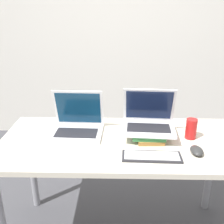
% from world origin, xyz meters
% --- Properties ---
extents(wall_back, '(8.00, 0.05, 2.70)m').
position_xyz_m(wall_back, '(0.00, 1.99, 1.35)').
color(wall_back, silver).
rests_on(wall_back, ground_plane).
extents(desk, '(1.45, 0.68, 0.73)m').
position_xyz_m(desk, '(0.00, 0.34, 0.65)').
color(desk, beige).
rests_on(desk, ground_plane).
extents(laptop_left, '(0.32, 0.27, 0.27)m').
position_xyz_m(laptop_left, '(-0.28, 0.44, 0.78)').
color(laptop_left, silver).
rests_on(laptop_left, desk).
extents(book_stack, '(0.20, 0.24, 0.05)m').
position_xyz_m(book_stack, '(0.16, 0.38, 0.76)').
color(book_stack, olive).
rests_on(book_stack, desk).
extents(laptop_on_books, '(0.33, 0.27, 0.24)m').
position_xyz_m(laptop_on_books, '(0.16, 0.40, 0.83)').
color(laptop_on_books, silver).
rests_on(laptop_on_books, book_stack).
extents(wireless_keyboard, '(0.31, 0.12, 0.01)m').
position_xyz_m(wireless_keyboard, '(0.15, 0.15, 0.74)').
color(wireless_keyboard, '#28282D').
rests_on(wireless_keyboard, desk).
extents(mouse, '(0.07, 0.10, 0.04)m').
position_xyz_m(mouse, '(0.40, 0.19, 0.75)').
color(mouse, '#2D2D2D').
rests_on(mouse, desk).
extents(soda_can, '(0.07, 0.07, 0.12)m').
position_xyz_m(soda_can, '(0.41, 0.38, 0.79)').
color(soda_can, red).
rests_on(soda_can, desk).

